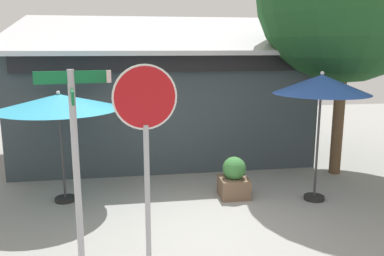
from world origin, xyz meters
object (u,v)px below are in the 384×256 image
Objects in this scene: patio_umbrella_teal_left at (59,103)px; sidewalk_planter at (234,179)px; stop_sign at (146,139)px; patio_umbrella_royal_blue_center at (321,86)px; street_sign_post at (76,158)px.

patio_umbrella_teal_left reaches higher than sidewalk_planter.
stop_sign is 3.38× the size of sidewalk_planter.
sidewalk_planter is at bearing 165.37° from patio_umbrella_royal_blue_center.
street_sign_post is 0.97× the size of stop_sign.
street_sign_post is at bearing -135.63° from sidewalk_planter.
stop_sign reaches higher than patio_umbrella_teal_left.
patio_umbrella_royal_blue_center is 3.06× the size of sidewalk_planter.
patio_umbrella_royal_blue_center reaches higher than sidewalk_planter.
patio_umbrella_royal_blue_center is (4.63, 2.44, 0.64)m from street_sign_post.
sidewalk_planter is (-1.69, 0.44, -2.07)m from patio_umbrella_royal_blue_center.
patio_umbrella_royal_blue_center is at bearing -14.63° from sidewalk_planter.
street_sign_post is at bearing 156.20° from stop_sign.
patio_umbrella_teal_left is 0.90× the size of patio_umbrella_royal_blue_center.
patio_umbrella_teal_left is 5.41m from patio_umbrella_royal_blue_center.
stop_sign is (0.91, -0.40, 0.31)m from street_sign_post.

